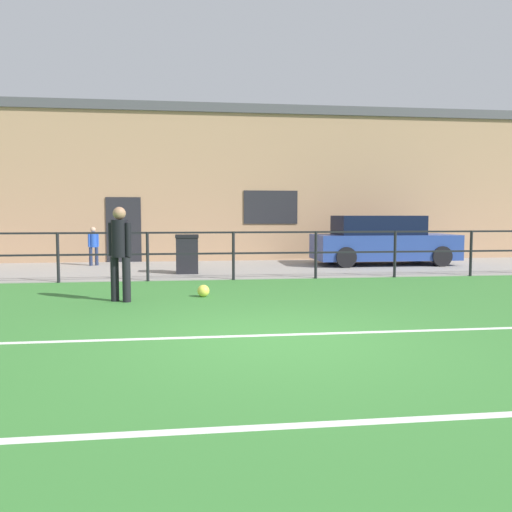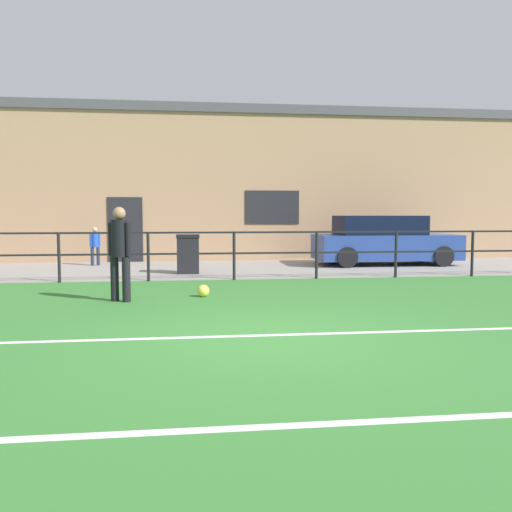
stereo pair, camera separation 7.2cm
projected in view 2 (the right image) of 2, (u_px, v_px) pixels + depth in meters
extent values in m
cube|color=#387A33|center=(274.00, 340.00, 6.69)|extent=(60.00, 44.00, 0.04)
cube|color=white|center=(272.00, 335.00, 6.85)|extent=(36.00, 0.11, 0.00)
cube|color=white|center=(332.00, 424.00, 3.95)|extent=(36.00, 0.11, 0.00)
cube|color=gray|center=(227.00, 269.00, 15.10)|extent=(48.00, 5.00, 0.02)
cylinder|color=black|center=(59.00, 257.00, 12.09)|extent=(0.07, 0.07, 1.15)
cylinder|color=black|center=(148.00, 257.00, 12.33)|extent=(0.07, 0.07, 1.15)
cylinder|color=black|center=(234.00, 256.00, 12.58)|extent=(0.07, 0.07, 1.15)
cylinder|color=black|center=(317.00, 255.00, 12.83)|extent=(0.07, 0.07, 1.15)
cylinder|color=black|center=(396.00, 254.00, 13.08)|extent=(0.07, 0.07, 1.15)
cylinder|color=black|center=(472.00, 253.00, 13.32)|extent=(0.07, 0.07, 1.15)
cube|color=black|center=(234.00, 232.00, 12.54)|extent=(36.00, 0.04, 0.04)
cube|color=black|center=(234.00, 253.00, 12.58)|extent=(36.00, 0.04, 0.04)
cube|color=tan|center=(219.00, 189.00, 18.57)|extent=(28.00, 2.40, 4.85)
cube|color=#232328|center=(125.00, 230.00, 17.09)|extent=(1.10, 0.04, 2.10)
cube|color=#232328|center=(272.00, 207.00, 17.63)|extent=(1.80, 0.04, 1.10)
cube|color=#4C4C51|center=(219.00, 115.00, 18.37)|extent=(28.00, 2.56, 0.30)
cylinder|color=black|center=(115.00, 279.00, 9.52)|extent=(0.15, 0.15, 0.80)
cylinder|color=black|center=(126.00, 280.00, 9.43)|extent=(0.15, 0.15, 0.80)
cylinder|color=black|center=(120.00, 238.00, 9.42)|extent=(0.30, 0.30, 0.66)
sphere|color=#A37556|center=(119.00, 213.00, 9.38)|extent=(0.23, 0.23, 0.23)
cylinder|color=black|center=(111.00, 239.00, 9.48)|extent=(0.10, 0.10, 0.59)
cylinder|color=black|center=(128.00, 240.00, 9.35)|extent=(0.10, 0.10, 0.59)
sphere|color=#E5E04C|center=(203.00, 291.00, 10.03)|extent=(0.23, 0.23, 0.23)
cylinder|color=#232D4C|center=(98.00, 256.00, 15.99)|extent=(0.10, 0.10, 0.55)
cylinder|color=#232D4C|center=(92.00, 256.00, 15.91)|extent=(0.10, 0.10, 0.55)
cylinder|color=blue|center=(95.00, 240.00, 15.91)|extent=(0.20, 0.20, 0.45)
sphere|color=tan|center=(95.00, 230.00, 15.88)|extent=(0.15, 0.15, 0.15)
cylinder|color=blue|center=(99.00, 240.00, 15.97)|extent=(0.07, 0.07, 0.41)
cylinder|color=blue|center=(91.00, 240.00, 15.85)|extent=(0.07, 0.07, 0.41)
cube|color=#28428E|center=(386.00, 247.00, 16.21)|extent=(4.28, 1.71, 0.75)
cube|color=black|center=(379.00, 225.00, 16.13)|extent=(2.57, 1.44, 0.57)
cylinder|color=black|center=(347.00, 257.00, 15.23)|extent=(0.60, 0.18, 0.60)
cylinder|color=black|center=(443.00, 256.00, 15.59)|extent=(0.60, 0.18, 0.60)
cylinder|color=black|center=(332.00, 253.00, 16.86)|extent=(0.60, 0.18, 0.60)
cylinder|color=black|center=(419.00, 252.00, 17.22)|extent=(0.60, 0.18, 0.60)
cube|color=black|center=(188.00, 255.00, 13.80)|extent=(0.56, 0.47, 0.93)
cube|color=black|center=(188.00, 236.00, 13.76)|extent=(0.60, 0.51, 0.08)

